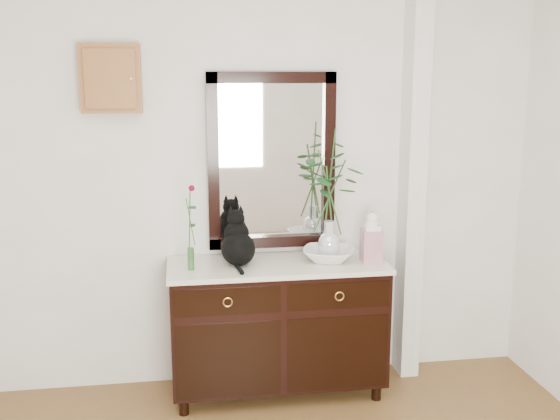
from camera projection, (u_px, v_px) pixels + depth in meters
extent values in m
cube|color=white|center=(256.00, 176.00, 4.10)|extent=(3.60, 0.04, 2.70)
cube|color=white|center=(413.00, 174.00, 4.17)|extent=(0.12, 0.20, 2.70)
cube|color=black|center=(278.00, 323.00, 4.06)|extent=(1.30, 0.50, 0.82)
cube|color=silver|center=(277.00, 265.00, 3.98)|extent=(1.33, 0.52, 0.03)
cube|color=black|center=(272.00, 162.00, 4.08)|extent=(0.80, 0.06, 1.10)
cube|color=white|center=(271.00, 161.00, 4.10)|extent=(0.66, 0.01, 0.96)
cube|color=brown|center=(111.00, 79.00, 3.81)|extent=(0.35, 0.10, 0.40)
imported|color=white|center=(329.00, 255.00, 4.02)|extent=(0.40, 0.40, 0.08)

